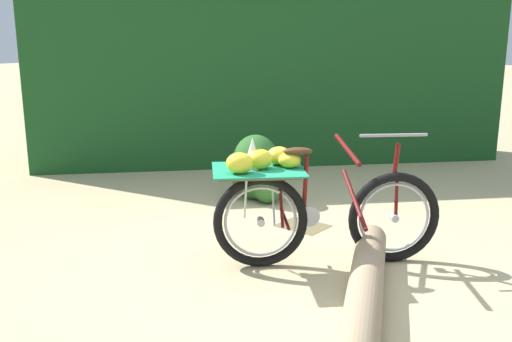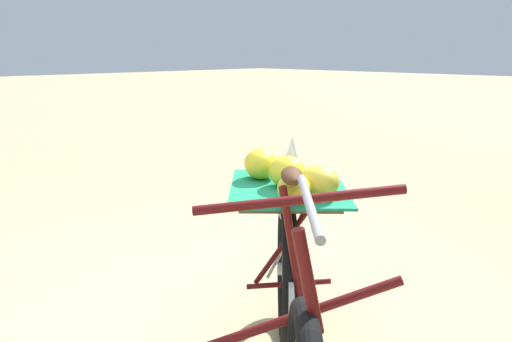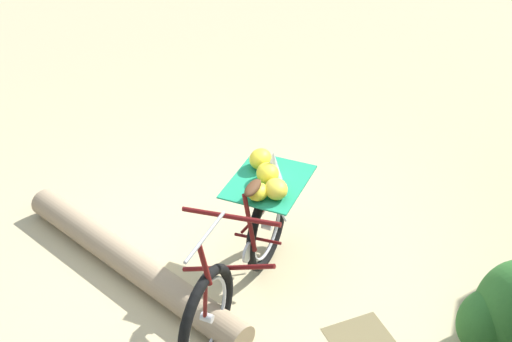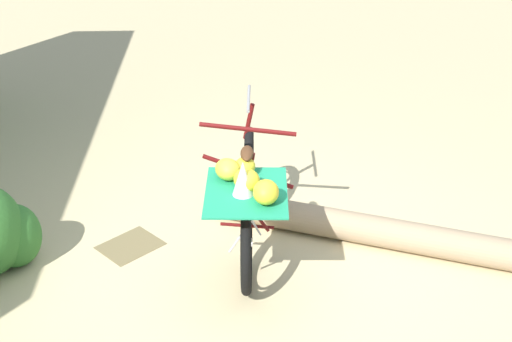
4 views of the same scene
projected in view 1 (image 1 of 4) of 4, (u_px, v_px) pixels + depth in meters
The scene contains 6 objects.
ground_plane at pixel (287, 265), 4.51m from camera, with size 60.00×60.00×0.00m, color #C6B284.
foliage_hedge at pixel (271, 59), 7.85m from camera, with size 6.36×0.90×2.83m, color #19471E.
bicycle at pixel (311, 204), 4.41m from camera, with size 1.48×1.46×1.03m.
fallen_log at pixel (363, 304), 3.61m from camera, with size 0.24×0.24×2.43m, color #9E8466.
shrub_cluster at pixel (257, 171), 6.23m from camera, with size 0.74×0.51×0.71m.
leaf_litter_patch at pixel (303, 226), 5.42m from camera, with size 0.44×0.36×0.01m, color olive.
Camera 1 is at (-2.47, 3.41, 1.78)m, focal length 40.43 mm.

